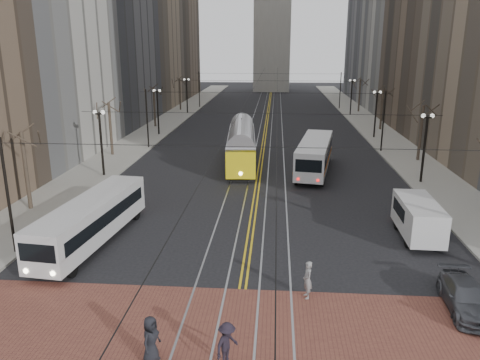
% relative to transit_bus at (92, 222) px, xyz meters
% --- Properties ---
extents(ground, '(260.00, 260.00, 0.00)m').
position_rel_transit_bus_xyz_m(ground, '(9.12, -3.76, -1.33)').
color(ground, black).
rests_on(ground, ground).
extents(sidewalk_left, '(5.00, 140.00, 0.15)m').
position_rel_transit_bus_xyz_m(sidewalk_left, '(-5.88, 41.24, -1.25)').
color(sidewalk_left, gray).
rests_on(sidewalk_left, ground).
extents(sidewalk_right, '(5.00, 140.00, 0.15)m').
position_rel_transit_bus_xyz_m(sidewalk_right, '(24.12, 41.24, -1.25)').
color(sidewalk_right, gray).
rests_on(sidewalk_right, ground).
extents(crosswalk_band, '(25.00, 6.00, 0.01)m').
position_rel_transit_bus_xyz_m(crosswalk_band, '(9.12, -7.76, -1.32)').
color(crosswalk_band, brown).
rests_on(crosswalk_band, ground).
extents(streetcar_rails, '(4.80, 130.00, 0.02)m').
position_rel_transit_bus_xyz_m(streetcar_rails, '(9.12, 41.24, -1.32)').
color(streetcar_rails, gray).
rests_on(streetcar_rails, ground).
extents(centre_lines, '(0.42, 130.00, 0.01)m').
position_rel_transit_bus_xyz_m(centre_lines, '(9.12, 41.24, -1.32)').
color(centre_lines, gold).
rests_on(centre_lines, ground).
extents(building_left_mid, '(16.00, 20.00, 34.00)m').
position_rel_transit_bus_xyz_m(building_left_mid, '(-16.38, 42.24, 15.67)').
color(building_left_mid, slate).
rests_on(building_left_mid, ground).
extents(building_left_far, '(16.00, 20.00, 40.00)m').
position_rel_transit_bus_xyz_m(building_left_far, '(-16.38, 82.24, 18.67)').
color(building_left_far, brown).
rests_on(building_left_far, ground).
extents(building_right_far, '(16.00, 20.00, 40.00)m').
position_rel_transit_bus_xyz_m(building_right_far, '(34.62, 82.24, 18.67)').
color(building_right_far, slate).
rests_on(building_right_far, ground).
extents(lamp_posts, '(27.60, 57.20, 5.60)m').
position_rel_transit_bus_xyz_m(lamp_posts, '(9.12, 24.99, 1.47)').
color(lamp_posts, black).
rests_on(lamp_posts, ground).
extents(street_trees, '(31.68, 53.28, 5.60)m').
position_rel_transit_bus_xyz_m(street_trees, '(9.12, 31.49, 1.47)').
color(street_trees, '#382D23').
rests_on(street_trees, ground).
extents(trolley_wires, '(25.96, 120.00, 6.60)m').
position_rel_transit_bus_xyz_m(trolley_wires, '(9.12, 31.07, 2.45)').
color(trolley_wires, black).
rests_on(trolley_wires, ground).
extents(transit_bus, '(3.32, 10.78, 2.65)m').
position_rel_transit_bus_xyz_m(transit_bus, '(0.00, 0.00, 0.00)').
color(transit_bus, silver).
rests_on(transit_bus, ground).
extents(streetcar, '(3.37, 13.67, 3.19)m').
position_rel_transit_bus_xyz_m(streetcar, '(7.25, 19.63, 0.27)').
color(streetcar, yellow).
rests_on(streetcar, ground).
extents(rear_bus, '(4.27, 11.56, 2.95)m').
position_rel_transit_bus_xyz_m(rear_bus, '(14.12, 17.22, 0.15)').
color(rear_bus, '#BABABA').
rests_on(rear_bus, ground).
extents(cargo_van, '(2.13, 5.26, 2.31)m').
position_rel_transit_bus_xyz_m(cargo_van, '(19.12, 2.22, -0.17)').
color(cargo_van, silver).
rests_on(cargo_van, ground).
extents(sedan_grey, '(2.18, 4.39, 1.44)m').
position_rel_transit_bus_xyz_m(sedan_grey, '(14.51, 20.32, -0.61)').
color(sedan_grey, '#44474C').
rests_on(sedan_grey, ground).
extents(sedan_silver, '(2.20, 4.62, 1.46)m').
position_rel_transit_bus_xyz_m(sedan_silver, '(14.85, 29.82, -0.59)').
color(sedan_silver, '#A4A7AC').
rests_on(sedan_silver, ground).
extents(sedan_parked, '(2.00, 4.34, 1.23)m').
position_rel_transit_bus_xyz_m(sedan_parked, '(18.99, -5.76, -0.71)').
color(sedan_parked, '#46484F').
rests_on(sedan_parked, ground).
extents(pedestrian_a, '(0.82, 1.02, 1.81)m').
position_rel_transit_bus_xyz_m(pedestrian_a, '(6.18, -10.26, -0.41)').
color(pedestrian_a, black).
rests_on(pedestrian_a, crosswalk_band).
extents(pedestrian_b, '(0.54, 0.71, 1.78)m').
position_rel_transit_bus_xyz_m(pedestrian_b, '(12.13, -5.26, -0.43)').
color(pedestrian_b, gray).
rests_on(pedestrian_b, crosswalk_band).
extents(pedestrian_d, '(1.13, 1.27, 1.71)m').
position_rel_transit_bus_xyz_m(pedestrian_d, '(8.96, -10.26, -0.46)').
color(pedestrian_d, black).
rests_on(pedestrian_d, crosswalk_band).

